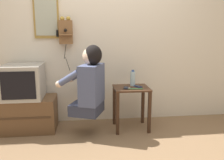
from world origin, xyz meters
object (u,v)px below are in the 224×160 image
Objects in this scene: person at (90,82)px; water_bottle at (133,78)px; framed_picture at (46,18)px; cell_phone_held at (126,88)px; television at (23,82)px; cell_phone_spare at (138,86)px; wall_phone_antique at (66,32)px; toothbrush at (135,89)px.

person is 3.96× the size of water_bottle.
framed_picture is 4.05× the size of cell_phone_held.
television is at bearing 94.44° from person.
cell_phone_spare is at bearing -3.52° from television.
wall_phone_antique is (0.56, 0.21, 0.64)m from television.
person is 6.37× the size of cell_phone_spare.
television reaches higher than water_bottle.
framed_picture is (0.30, 0.26, 0.82)m from television.
cell_phone_spare is at bearing -22.88° from toothbrush.
wall_phone_antique is 1.22m from toothbrush.
water_bottle is at bearing 108.86° from cell_phone_spare.
toothbrush is (1.45, -0.22, -0.08)m from television.
framed_picture reaches higher than cell_phone_spare.
water_bottle is (0.12, 0.14, 0.10)m from cell_phone_held.
cell_phone_spare is at bearing -54.14° from person.
cell_phone_held is 0.98× the size of cell_phone_spare.
cell_phone_spare is (1.22, -0.35, -0.91)m from framed_picture.
person is at bearing 99.62° from toothbrush.
framed_picture reaches higher than cell_phone_held.
person is 1.11m from framed_picture.
toothbrush is (-0.07, -0.13, 0.00)m from cell_phone_spare.
cell_phone_spare is 0.62× the size of water_bottle.
water_bottle is at bearing 1.87° from toothbrush.
television reaches higher than toothbrush.
cell_phone_held is 0.21m from water_bottle.
toothbrush is at bearing -26.21° from wall_phone_antique.
cell_phone_held is at bearing -177.99° from cell_phone_spare.
toothbrush is (0.89, -0.44, -0.73)m from wall_phone_antique.
framed_picture reaches higher than toothbrush.
television is 1.47m from toothbrush.
person is at bearing -157.96° from water_bottle.
wall_phone_antique reaches higher than toothbrush.
framed_picture is at bearing 170.20° from wall_phone_antique.
framed_picture is 1.54m from toothbrush.
person is 0.90m from television.
cell_phone_held is at bearing -22.02° from framed_picture.
cell_phone_held is 0.61× the size of water_bottle.
television is 2.64× the size of toothbrush.
cell_phone_held is at bearing -25.68° from wall_phone_antique.
framed_picture is 2.48× the size of water_bottle.
wall_phone_antique is at bearing 165.48° from water_bottle.
television is (-0.86, 0.26, -0.02)m from person.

